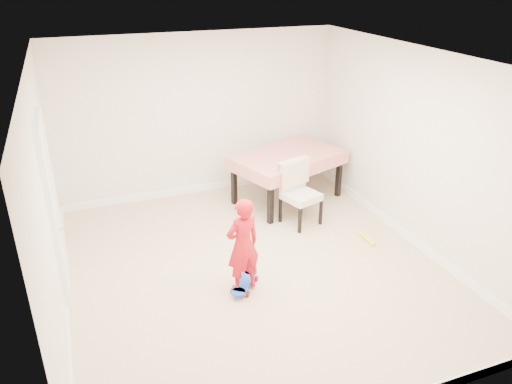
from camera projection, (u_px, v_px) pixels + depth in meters
name	position (u px, v px, depth m)	size (l,w,h in m)	color
ground	(254.00, 267.00, 6.33)	(5.00, 5.00, 0.00)	#C9AE8B
ceiling	(254.00, 61.00, 5.26)	(4.50, 5.00, 0.04)	white
wall_back	(199.00, 117.00, 7.90)	(4.50, 0.04, 2.60)	silver
wall_front	(372.00, 292.00, 3.68)	(4.50, 0.04, 2.60)	silver
wall_left	(49.00, 202.00, 5.07)	(0.04, 5.00, 2.60)	silver
wall_right	(414.00, 149.00, 6.51)	(0.04, 5.00, 2.60)	silver
door	(54.00, 214.00, 5.44)	(0.10, 0.94, 2.11)	white
baseboard_back	(202.00, 188.00, 8.42)	(4.50, 0.02, 0.12)	white
baseboard_left	(67.00, 302.00, 5.59)	(0.02, 5.00, 0.12)	white
baseboard_right	(403.00, 232.00, 7.03)	(0.02, 5.00, 0.12)	white
dining_table	(287.00, 177.00, 7.98)	(1.69, 1.06, 0.79)	#BA0910
dining_chair	(301.00, 194.00, 7.21)	(0.52, 0.60, 0.95)	white
skateboard	(245.00, 284.00, 5.93)	(0.61, 0.22, 0.09)	blue
child	(243.00, 248.00, 5.65)	(0.42, 0.28, 1.16)	red
foam_toy	(366.00, 238.00, 6.95)	(0.06, 0.06, 0.40)	#FFF71A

